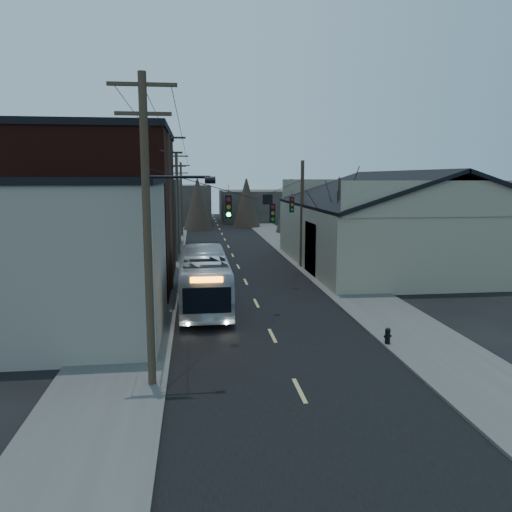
% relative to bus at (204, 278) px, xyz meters
% --- Properties ---
extents(ground, '(160.00, 160.00, 0.00)m').
position_rel_bus_xyz_m(ground, '(2.95, -14.15, -1.54)').
color(ground, black).
rests_on(ground, ground).
extents(road_surface, '(9.00, 110.00, 0.02)m').
position_rel_bus_xyz_m(road_surface, '(2.95, 15.85, -1.53)').
color(road_surface, black).
rests_on(road_surface, ground).
extents(sidewalk_left, '(4.00, 110.00, 0.12)m').
position_rel_bus_xyz_m(sidewalk_left, '(-3.55, 15.85, -1.48)').
color(sidewalk_left, '#474744').
rests_on(sidewalk_left, ground).
extents(sidewalk_right, '(4.00, 110.00, 0.12)m').
position_rel_bus_xyz_m(sidewalk_right, '(9.45, 15.85, -1.48)').
color(sidewalk_right, '#474744').
rests_on(sidewalk_right, ground).
extents(building_clapboard, '(8.00, 8.00, 7.00)m').
position_rel_bus_xyz_m(building_clapboard, '(-6.05, -5.15, 1.96)').
color(building_clapboard, gray).
rests_on(building_clapboard, ground).
extents(building_brick, '(10.00, 12.00, 10.00)m').
position_rel_bus_xyz_m(building_brick, '(-7.05, 5.85, 3.46)').
color(building_brick, black).
rests_on(building_brick, ground).
extents(building_left_far, '(9.00, 14.00, 7.00)m').
position_rel_bus_xyz_m(building_left_far, '(-6.55, 21.85, 1.96)').
color(building_left_far, '#362F2B').
rests_on(building_left_far, ground).
extents(warehouse, '(16.16, 20.60, 7.73)m').
position_rel_bus_xyz_m(warehouse, '(15.95, 10.85, 1.16)').
color(warehouse, gray).
rests_on(warehouse, ground).
extents(building_far_left, '(10.00, 12.00, 6.00)m').
position_rel_bus_xyz_m(building_far_left, '(-3.05, 50.85, 1.46)').
color(building_far_left, '#362F2B').
rests_on(building_far_left, ground).
extents(building_far_right, '(12.00, 14.00, 5.00)m').
position_rel_bus_xyz_m(building_far_right, '(9.95, 55.85, 0.96)').
color(building_far_right, '#362F2B').
rests_on(building_far_right, ground).
extents(bare_tree, '(0.40, 0.40, 7.20)m').
position_rel_bus_xyz_m(bare_tree, '(9.45, 5.85, 2.06)').
color(bare_tree, black).
rests_on(bare_tree, ground).
extents(utility_lines, '(11.24, 45.28, 10.50)m').
position_rel_bus_xyz_m(utility_lines, '(-0.16, 9.99, 3.41)').
color(utility_lines, '#382B1E').
rests_on(utility_lines, ground).
extents(bus, '(2.60, 11.06, 3.08)m').
position_rel_bus_xyz_m(bus, '(0.00, 0.00, 0.00)').
color(bus, silver).
rests_on(bus, ground).
extents(parked_car, '(1.32, 3.73, 1.23)m').
position_rel_bus_xyz_m(parked_car, '(-0.05, 17.35, -0.93)').
color(parked_car, '#94969B').
rests_on(parked_car, ground).
extents(fire_hydrant, '(0.34, 0.24, 0.70)m').
position_rel_bus_xyz_m(fire_hydrant, '(7.65, -8.14, -1.04)').
color(fire_hydrant, black).
rests_on(fire_hydrant, sidewalk_right).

